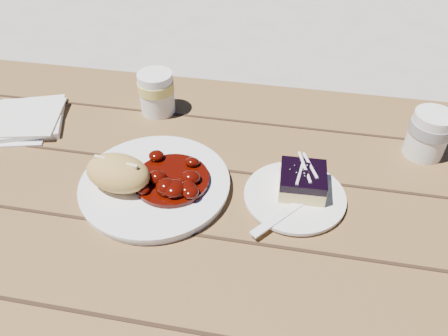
% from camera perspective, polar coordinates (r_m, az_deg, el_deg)
% --- Properties ---
extents(picnic_table, '(2.00, 1.55, 0.75)m').
position_cam_1_polar(picnic_table, '(0.87, 1.08, -12.01)').
color(picnic_table, brown).
rests_on(picnic_table, ground).
extents(main_plate, '(0.26, 0.26, 0.02)m').
position_cam_1_polar(main_plate, '(0.78, -8.98, -2.22)').
color(main_plate, white).
rests_on(main_plate, picnic_table).
extents(goulash_stew, '(0.13, 0.13, 0.04)m').
position_cam_1_polar(goulash_stew, '(0.75, -6.93, -0.67)').
color(goulash_stew, '#3E0702').
rests_on(goulash_stew, main_plate).
extents(bread_roll, '(0.13, 0.09, 0.06)m').
position_cam_1_polar(bread_roll, '(0.76, -13.67, -0.63)').
color(bread_roll, tan).
rests_on(bread_roll, main_plate).
extents(dessert_plate, '(0.17, 0.17, 0.01)m').
position_cam_1_polar(dessert_plate, '(0.76, 9.19, -3.77)').
color(dessert_plate, white).
rests_on(dessert_plate, picnic_table).
extents(blueberry_cake, '(0.08, 0.08, 0.05)m').
position_cam_1_polar(blueberry_cake, '(0.75, 10.23, -1.63)').
color(blueberry_cake, '#F3DD84').
rests_on(blueberry_cake, dessert_plate).
extents(fork_dessert, '(0.12, 0.14, 0.00)m').
position_cam_1_polar(fork_dessert, '(0.72, 7.38, -6.22)').
color(fork_dessert, white).
rests_on(fork_dessert, dessert_plate).
extents(coffee_cup, '(0.07, 0.07, 0.09)m').
position_cam_1_polar(coffee_cup, '(0.90, 25.15, 4.01)').
color(coffee_cup, white).
rests_on(coffee_cup, picnic_table).
extents(napkin_stack, '(0.19, 0.19, 0.01)m').
position_cam_1_polar(napkin_stack, '(1.02, -24.47, 5.84)').
color(napkin_stack, white).
rests_on(napkin_stack, picnic_table).
extents(fork_table, '(0.16, 0.06, 0.00)m').
position_cam_1_polar(fork_table, '(0.96, -26.15, 2.79)').
color(fork_table, white).
rests_on(fork_table, picnic_table).
extents(second_cup, '(0.07, 0.07, 0.09)m').
position_cam_1_polar(second_cup, '(0.95, -8.79, 9.67)').
color(second_cup, white).
rests_on(second_cup, picnic_table).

